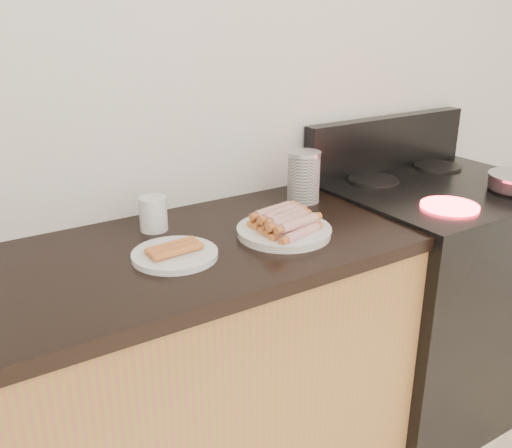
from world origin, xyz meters
TOP-DOWN VIEW (x-y plane):
  - wall_back at (0.00, 2.00)m, footprint 4.00×0.04m
  - stove at (0.78, 1.68)m, footprint 0.76×0.65m
  - stove_panel at (0.78, 1.96)m, footprint 0.76×0.06m
  - burner_near_left at (0.61, 1.51)m, footprint 0.18×0.18m
  - burner_far_left at (0.61, 1.84)m, footprint 0.18×0.18m
  - burner_far_right at (0.95, 1.84)m, footprint 0.18×0.18m
  - main_plate at (0.05, 1.62)m, footprint 0.30×0.30m
  - side_plate at (-0.27, 1.65)m, footprint 0.23×0.23m
  - hotdog_pile at (0.05, 1.62)m, footprint 0.13×0.20m
  - plain_sausages at (-0.27, 1.65)m, footprint 0.13×0.08m
  - canister at (0.28, 1.83)m, footprint 0.11×0.11m
  - mug at (-0.24, 1.86)m, footprint 0.08×0.08m

SIDE VIEW (x-z plane):
  - stove at x=0.78m, z-range 0.00..0.91m
  - side_plate at x=-0.27m, z-range 0.90..0.92m
  - main_plate at x=0.05m, z-range 0.90..0.92m
  - burner_near_left at x=0.61m, z-range 0.91..0.92m
  - burner_far_left at x=0.61m, z-range 0.91..0.92m
  - burner_far_right at x=0.95m, z-range 0.91..0.92m
  - plain_sausages at x=-0.27m, z-range 0.92..0.94m
  - hotdog_pile at x=0.05m, z-range 0.92..0.97m
  - mug at x=-0.24m, z-range 0.90..1.00m
  - canister at x=0.28m, z-range 0.90..1.07m
  - stove_panel at x=0.78m, z-range 0.91..1.11m
  - wall_back at x=0.00m, z-range 0.00..2.60m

